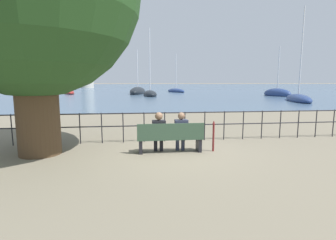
% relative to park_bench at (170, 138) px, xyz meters
% --- Properties ---
extents(ground_plane, '(1000.00, 1000.00, 0.00)m').
position_rel_park_bench_xyz_m(ground_plane, '(0.00, 0.06, -0.44)').
color(ground_plane, '#7A705B').
extents(harbor_water, '(600.00, 300.00, 0.01)m').
position_rel_park_bench_xyz_m(harbor_water, '(0.00, 160.45, -0.44)').
color(harbor_water, '#47607A').
rests_on(harbor_water, ground_plane).
extents(park_bench, '(1.97, 0.45, 0.90)m').
position_rel_park_bench_xyz_m(park_bench, '(0.00, 0.00, 0.00)').
color(park_bench, '#334C38').
rests_on(park_bench, ground_plane).
extents(seated_person_left, '(0.39, 0.35, 1.21)m').
position_rel_park_bench_xyz_m(seated_person_left, '(-0.34, 0.08, 0.24)').
color(seated_person_left, black).
rests_on(seated_person_left, ground_plane).
extents(seated_person_right, '(0.39, 0.35, 1.20)m').
position_rel_park_bench_xyz_m(seated_person_right, '(0.34, 0.08, 0.22)').
color(seated_person_right, '#2D3347').
rests_on(seated_person_right, ground_plane).
extents(promenade_railing, '(16.01, 0.04, 1.05)m').
position_rel_park_bench_xyz_m(promenade_railing, '(-0.00, 1.51, 0.26)').
color(promenade_railing, black).
rests_on(promenade_railing, ground_plane).
extents(closed_umbrella, '(0.09, 0.09, 0.95)m').
position_rel_park_bench_xyz_m(closed_umbrella, '(1.32, -0.02, 0.09)').
color(closed_umbrella, maroon).
rests_on(closed_umbrella, ground_plane).
extents(sailboat_0, '(4.05, 7.90, 8.81)m').
position_rel_park_bench_xyz_m(sailboat_0, '(-12.99, 42.17, -0.18)').
color(sailboat_0, maroon).
rests_on(sailboat_0, ground_plane).
extents(sailboat_1, '(2.28, 5.25, 10.30)m').
position_rel_park_bench_xyz_m(sailboat_1, '(1.21, 32.11, -0.11)').
color(sailboat_1, black).
rests_on(sailboat_1, ground_plane).
extents(sailboat_2, '(4.06, 7.54, 10.36)m').
position_rel_park_bench_xyz_m(sailboat_2, '(16.74, 19.19, -0.15)').
color(sailboat_2, navy).
rests_on(sailboat_2, ground_plane).
extents(sailboat_3, '(3.89, 6.50, 8.28)m').
position_rel_park_bench_xyz_m(sailboat_3, '(7.51, 47.25, -0.17)').
color(sailboat_3, navy).
rests_on(sailboat_3, ground_plane).
extents(sailboat_4, '(3.19, 5.51, 7.90)m').
position_rel_park_bench_xyz_m(sailboat_4, '(20.40, 30.01, -0.08)').
color(sailboat_4, navy).
rests_on(sailboat_4, ground_plane).
extents(sailboat_5, '(3.85, 9.18, 8.33)m').
position_rel_park_bench_xyz_m(sailboat_5, '(-0.55, 40.55, -0.07)').
color(sailboat_5, black).
rests_on(sailboat_5, ground_plane).
extents(harbor_lighthouse, '(4.45, 4.45, 27.56)m').
position_rel_park_bench_xyz_m(harbor_lighthouse, '(-18.32, 92.22, 12.38)').
color(harbor_lighthouse, beige).
rests_on(harbor_lighthouse, ground_plane).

